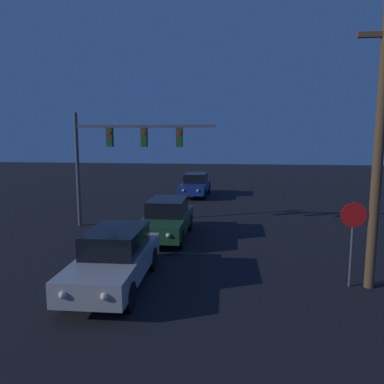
# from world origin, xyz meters

# --- Properties ---
(car_near) EXTENTS (1.96, 4.94, 1.69)m
(car_near) POSITION_xyz_m (-1.85, 9.60, 0.87)
(car_near) COLOR #99999E
(car_near) RESTS_ON ground_plane
(car_mid) EXTENTS (1.89, 4.91, 1.69)m
(car_mid) POSITION_xyz_m (-1.34, 15.06, 0.87)
(car_mid) COLOR #1E4728
(car_mid) RESTS_ON ground_plane
(car_far) EXTENTS (1.95, 4.93, 1.69)m
(car_far) POSITION_xyz_m (-1.41, 26.76, 0.87)
(car_far) COLOR navy
(car_far) RESTS_ON ground_plane
(traffic_signal_mast) EXTENTS (6.80, 0.30, 5.53)m
(traffic_signal_mast) POSITION_xyz_m (-3.94, 16.73, 3.88)
(traffic_signal_mast) COLOR #4C4C51
(traffic_signal_mast) RESTS_ON ground_plane
(stop_sign) EXTENTS (0.72, 0.07, 2.52)m
(stop_sign) POSITION_xyz_m (5.02, 10.37, 1.76)
(stop_sign) COLOR #4C4C51
(stop_sign) RESTS_ON ground_plane
(utility_pole) EXTENTS (1.51, 0.28, 7.88)m
(utility_pole) POSITION_xyz_m (5.58, 10.40, 4.08)
(utility_pole) COLOR brown
(utility_pole) RESTS_ON ground_plane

